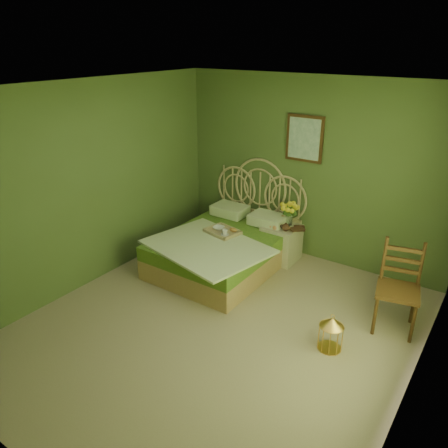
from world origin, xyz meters
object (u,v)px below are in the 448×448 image
Objects in this scene: nightstand at (282,237)px; chair at (401,281)px; bed at (225,246)px; birdcage at (331,334)px.

chair is (1.82, -0.70, 0.22)m from nightstand.
bed reaches higher than nightstand.
birdcage is at bearing -24.94° from bed.
nightstand is at bearing 46.27° from bed.
chair is at bearing -21.10° from nightstand.
bed is 2.17m from birdcage.
chair reaches higher than nightstand.
bed is 2.42m from chair.
bed is at bearing 155.06° from birdcage.
chair is at bearing 61.63° from birdcage.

